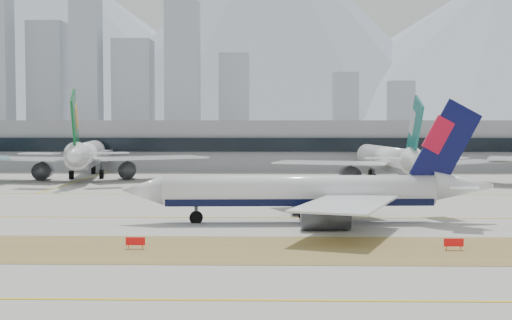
{
  "coord_description": "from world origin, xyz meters",
  "views": [
    {
      "loc": [
        5.96,
        -111.55,
        14.29
      ],
      "look_at": [
        2.93,
        18.0,
        7.5
      ],
      "focal_mm": 50.0,
      "sensor_mm": 36.0,
      "label": 1
    }
  ],
  "objects_px": {
    "widebody_eva": "(86,156)",
    "terminal": "(254,144)",
    "taxiing_airliner": "(313,192)",
    "widebody_cathay": "(389,160)"
  },
  "relations": [
    {
      "from": "widebody_eva",
      "to": "terminal",
      "type": "relative_size",
      "value": 0.22
    },
    {
      "from": "widebody_eva",
      "to": "terminal",
      "type": "height_order",
      "value": "widebody_eva"
    },
    {
      "from": "terminal",
      "to": "taxiing_airliner",
      "type": "bearing_deg",
      "value": -84.62
    },
    {
      "from": "taxiing_airliner",
      "to": "widebody_eva",
      "type": "height_order",
      "value": "widebody_eva"
    },
    {
      "from": "taxiing_airliner",
      "to": "widebody_eva",
      "type": "distance_m",
      "value": 93.84
    },
    {
      "from": "widebody_cathay",
      "to": "terminal",
      "type": "xyz_separation_m",
      "value": [
        -33.61,
        57.03,
        2.09
      ]
    },
    {
      "from": "widebody_eva",
      "to": "widebody_cathay",
      "type": "relative_size",
      "value": 1.08
    },
    {
      "from": "taxiing_airliner",
      "to": "widebody_eva",
      "type": "bearing_deg",
      "value": -58.42
    },
    {
      "from": "taxiing_airliner",
      "to": "widebody_cathay",
      "type": "relative_size",
      "value": 0.94
    },
    {
      "from": "taxiing_airliner",
      "to": "terminal",
      "type": "bearing_deg",
      "value": -87.52
    }
  ]
}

